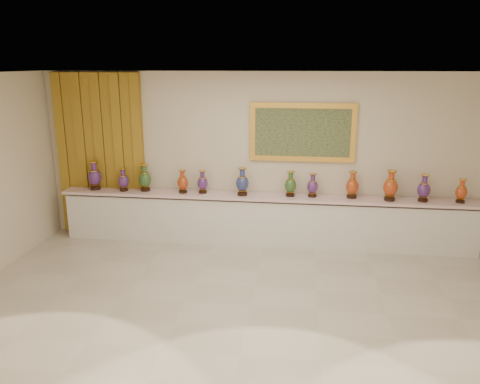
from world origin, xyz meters
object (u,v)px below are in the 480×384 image
object	(u,v)px
vase_0	(95,177)
vase_1	(123,181)
counter	(264,220)
vase_2	(145,179)

from	to	relation	value
vase_0	vase_1	distance (m)	0.55
counter	vase_0	distance (m)	3.18
vase_0	vase_1	bearing A→B (deg)	-2.61
vase_1	vase_2	distance (m)	0.39
counter	vase_2	distance (m)	2.27
vase_1	counter	bearing A→B (deg)	1.05
vase_0	vase_1	size ratio (longest dim) A/B	1.26
vase_0	vase_1	xyz separation A→B (m)	(0.55, -0.03, -0.05)
vase_1	vase_2	world-z (taller)	vase_2
counter	vase_1	distance (m)	2.63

